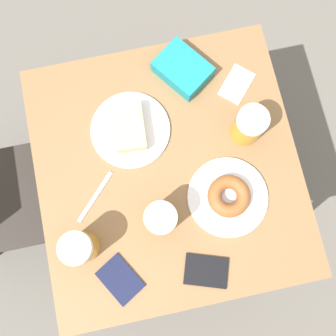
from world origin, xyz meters
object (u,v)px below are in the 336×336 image
object	(u,v)px
napkin_folded	(237,84)
blue_pouch	(183,69)
beer_mug_right	(80,248)
fork	(95,197)
beer_mug_left	(161,219)
plate_with_cake	(130,129)
plate_with_donut	(228,197)
passport_far_edge	(206,271)
beer_mug_center	(249,126)
passport_near_edge	(120,279)

from	to	relation	value
napkin_folded	blue_pouch	xyz separation A→B (m)	(0.08, 0.16, 0.02)
beer_mug_right	fork	bearing A→B (deg)	-21.34
beer_mug_left	plate_with_cake	bearing A→B (deg)	7.28
plate_with_donut	blue_pouch	xyz separation A→B (m)	(0.42, 0.05, 0.01)
passport_far_edge	plate_with_cake	bearing A→B (deg)	16.14
plate_with_donut	beer_mug_left	bearing A→B (deg)	96.77
plate_with_cake	beer_mug_left	world-z (taller)	beer_mug_left
beer_mug_center	passport_far_edge	xyz separation A→B (m)	(-0.39, 0.21, -0.07)
beer_mug_left	passport_far_edge	size ratio (longest dim) A/B	0.94
passport_near_edge	blue_pouch	size ratio (longest dim) A/B	0.75
fork	passport_near_edge	xyz separation A→B (m)	(-0.25, -0.03, 0.00)
beer_mug_right	napkin_folded	size ratio (longest dim) A/B	1.00
passport_far_edge	blue_pouch	bearing A→B (deg)	-6.07
fork	passport_far_edge	size ratio (longest dim) A/B	0.93
fork	passport_far_edge	bearing A→B (deg)	-135.33
beer_mug_left	napkin_folded	xyz separation A→B (m)	(0.37, -0.32, -0.07)
plate_with_donut	passport_far_edge	world-z (taller)	plate_with_donut
napkin_folded	passport_near_edge	size ratio (longest dim) A/B	0.90
beer_mug_right	plate_with_cake	bearing A→B (deg)	-31.65
passport_near_edge	napkin_folded	bearing A→B (deg)	-42.84
beer_mug_center	blue_pouch	distance (m)	0.28
plate_with_cake	blue_pouch	world-z (taller)	plate_with_cake
passport_far_edge	fork	bearing A→B (deg)	44.67
plate_with_cake	beer_mug_center	size ratio (longest dim) A/B	1.79
beer_mug_right	blue_pouch	xyz separation A→B (m)	(0.48, -0.40, -0.04)
beer_mug_left	beer_mug_center	world-z (taller)	same
beer_mug_center	fork	world-z (taller)	beer_mug_center
fork	blue_pouch	world-z (taller)	blue_pouch
beer_mug_left	beer_mug_center	bearing A→B (deg)	-55.51
plate_with_donut	napkin_folded	size ratio (longest dim) A/B	1.76
napkin_folded	blue_pouch	bearing A→B (deg)	65.03
beer_mug_center	napkin_folded	bearing A→B (deg)	-5.38
beer_mug_center	beer_mug_right	size ratio (longest dim) A/B	1.00
plate_with_cake	beer_mug_left	bearing A→B (deg)	-172.72
beer_mug_right	napkin_folded	bearing A→B (deg)	-54.39
passport_near_edge	passport_far_edge	size ratio (longest dim) A/B	1.04
blue_pouch	beer_mug_center	bearing A→B (deg)	-147.92
napkin_folded	passport_far_edge	distance (m)	0.59
plate_with_donut	beer_mug_left	size ratio (longest dim) A/B	1.76
beer_mug_left	fork	bearing A→B (deg)	58.83
plate_with_cake	plate_with_donut	distance (m)	0.36
blue_pouch	fork	bearing A→B (deg)	134.30
plate_with_donut	blue_pouch	size ratio (longest dim) A/B	1.19
beer_mug_left	napkin_folded	world-z (taller)	beer_mug_left
blue_pouch	passport_far_edge	bearing A→B (deg)	173.93
beer_mug_center	napkin_folded	distance (m)	0.17
beer_mug_center	fork	size ratio (longest dim) A/B	1.01
plate_with_donut	beer_mug_right	world-z (taller)	beer_mug_right
plate_with_cake	fork	size ratio (longest dim) A/B	1.82
beer_mug_center	passport_near_edge	bearing A→B (deg)	127.60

